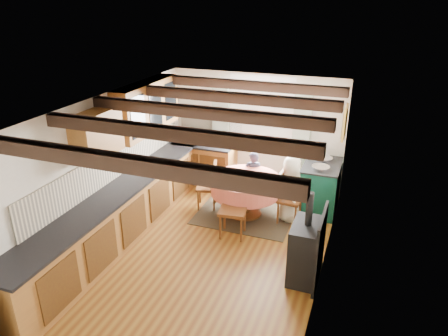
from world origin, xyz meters
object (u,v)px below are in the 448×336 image
at_px(child_right, 291,189).
at_px(cup, 256,181).
at_px(chair_left, 207,185).
at_px(dining_table, 246,197).
at_px(chair_right, 290,198).
at_px(chair_near, 233,209).
at_px(child_far, 253,177).
at_px(cast_iron_stove, 307,237).
at_px(aga_range, 320,186).

height_order(child_right, cup, child_right).
bearing_deg(chair_left, dining_table, 69.37).
bearing_deg(cup, chair_right, 23.08).
bearing_deg(chair_near, child_far, 84.46).
bearing_deg(chair_near, child_right, 40.83).
bearing_deg(chair_right, dining_table, 96.27).
bearing_deg(child_right, cast_iron_stove, -176.71).
xyz_separation_m(dining_table, chair_left, (-0.80, 0.06, 0.08)).
height_order(chair_near, chair_left, chair_near).
xyz_separation_m(aga_range, cast_iron_stove, (0.11, -2.20, 0.21)).
bearing_deg(child_far, cast_iron_stove, 104.45).
relative_size(dining_table, child_right, 1.04).
height_order(child_far, child_right, child_right).
xyz_separation_m(chair_near, cup, (0.24, 0.55, 0.30)).
height_order(dining_table, chair_near, chair_near).
distance_m(chair_near, chair_right, 1.13).
distance_m(chair_near, child_far, 1.34).
relative_size(aga_range, child_right, 0.84).
distance_m(child_right, cup, 0.68).
bearing_deg(chair_left, child_right, 76.17).
xyz_separation_m(chair_right, child_right, (-0.02, 0.10, 0.12)).
distance_m(dining_table, child_right, 0.84).
height_order(chair_near, aga_range, chair_near).
xyz_separation_m(cast_iron_stove, cup, (-1.12, 1.27, 0.13)).
bearing_deg(cup, chair_left, 165.98).
bearing_deg(dining_table, chair_left, 176.02).
relative_size(child_far, child_right, 0.86).
xyz_separation_m(chair_right, child_far, (-0.85, 0.54, 0.04)).
distance_m(dining_table, cup, 0.54).
xyz_separation_m(chair_right, aga_range, (0.44, 0.68, -0.01)).
distance_m(chair_right, child_right, 0.16).
xyz_separation_m(cast_iron_stove, child_far, (-1.40, 2.06, -0.16)).
height_order(dining_table, chair_left, chair_left).
height_order(child_far, cup, child_far).
xyz_separation_m(cast_iron_stove, child_right, (-0.56, 1.61, -0.08)).
xyz_separation_m(chair_right, cast_iron_stove, (0.55, -1.52, 0.20)).
relative_size(chair_right, aga_range, 0.95).
relative_size(chair_left, aga_range, 0.90).
bearing_deg(dining_table, cup, -39.80).
xyz_separation_m(dining_table, aga_range, (1.25, 0.72, 0.09)).
relative_size(dining_table, aga_range, 1.23).
bearing_deg(chair_near, chair_right, 37.00).
bearing_deg(chair_near, cup, 59.23).
distance_m(chair_right, cast_iron_stove, 1.62).
height_order(dining_table, child_far, child_far).
distance_m(chair_left, cup, 1.13).
height_order(chair_right, child_far, child_far).
bearing_deg(aga_range, cup, -137.38).
relative_size(dining_table, child_far, 1.21).
bearing_deg(child_right, chair_left, 76.85).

